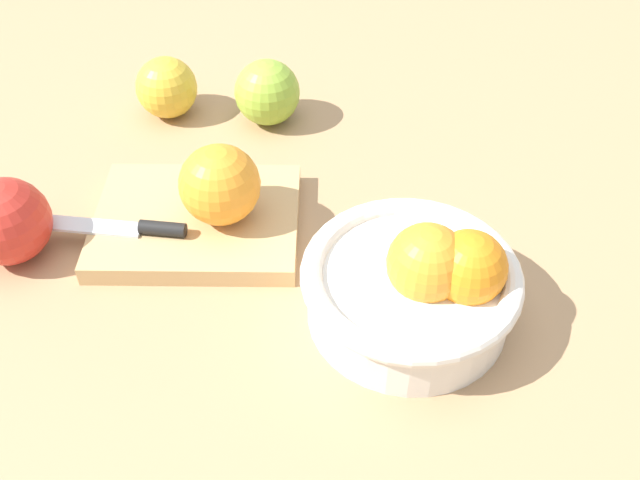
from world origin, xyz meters
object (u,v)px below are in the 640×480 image
at_px(orange_on_board, 220,185).
at_px(cutting_board, 197,221).
at_px(knife, 130,227).
at_px(apple_back_right, 6,221).
at_px(apple_front_right, 167,88).
at_px(bowl, 417,284).
at_px(apple_front_center, 267,92).

bearing_deg(orange_on_board, cutting_board, -11.41).
height_order(cutting_board, orange_on_board, orange_on_board).
height_order(knife, apple_back_right, apple_back_right).
xyz_separation_m(cutting_board, apple_front_right, (0.03, -0.21, 0.03)).
bearing_deg(apple_front_right, bowl, 123.26).
distance_m(orange_on_board, apple_front_center, 0.20).
bearing_deg(knife, orange_on_board, -172.19).
height_order(apple_front_right, apple_back_right, apple_back_right).
bearing_deg(knife, apple_front_right, -97.04).
height_order(cutting_board, apple_front_right, apple_front_right).
xyz_separation_m(cutting_board, apple_front_center, (-0.08, -0.18, 0.03)).
bearing_deg(bowl, apple_back_right, -18.23).
height_order(knife, apple_front_center, apple_front_center).
height_order(knife, apple_front_right, apple_front_right).
relative_size(cutting_board, apple_back_right, 2.41).
bearing_deg(apple_back_right, orange_on_board, -177.28).
bearing_deg(cutting_board, apple_front_center, -114.33).
height_order(orange_on_board, apple_front_center, orange_on_board).
bearing_deg(orange_on_board, apple_front_center, -106.45).
height_order(orange_on_board, apple_front_right, orange_on_board).
height_order(bowl, knife, bowl).
relative_size(apple_front_right, apple_back_right, 0.86).
distance_m(bowl, apple_front_right, 0.42).
bearing_deg(bowl, orange_on_board, -38.25).
xyz_separation_m(orange_on_board, apple_front_right, (0.06, -0.22, -0.02)).
xyz_separation_m(orange_on_board, apple_back_right, (0.20, 0.01, -0.02)).
height_order(orange_on_board, knife, orange_on_board).
xyz_separation_m(bowl, cutting_board, (0.19, -0.14, -0.03)).
bearing_deg(apple_front_center, apple_back_right, 37.62).
xyz_separation_m(cutting_board, knife, (0.06, 0.02, 0.01)).
bearing_deg(bowl, apple_front_right, -56.74).
height_order(bowl, cutting_board, bowl).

